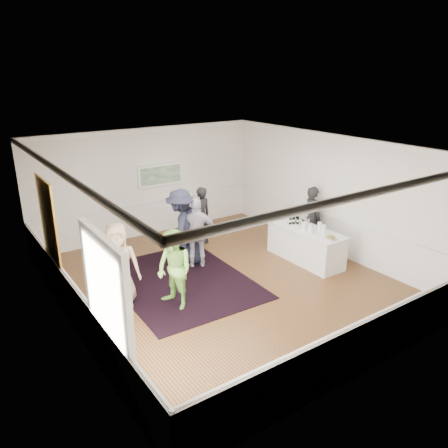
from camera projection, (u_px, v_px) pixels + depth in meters
floor at (224, 282)px, 10.31m from camera, size 8.00×8.00×0.00m
ceiling at (224, 147)px, 9.24m from camera, size 7.00×8.00×0.02m
wall_left at (65, 253)px, 7.91m from camera, size 0.02×8.00×3.20m
wall_right at (332, 194)px, 11.64m from camera, size 0.02×8.00×3.20m
wall_back at (148, 182)px, 12.88m from camera, size 7.00×0.02×3.20m
wall_front at (372, 288)px, 6.67m from camera, size 7.00×0.02×3.20m
wainscoting at (224, 263)px, 10.15m from camera, size 7.00×8.00×1.00m
mirror at (49, 223)px, 8.88m from camera, size 0.05×1.25×1.85m
doorway at (107, 306)px, 6.53m from camera, size 0.10×1.78×2.56m
landscape_painting at (160, 175)px, 12.99m from camera, size 1.44×0.06×0.66m
area_rug at (181, 281)px, 10.35m from camera, size 3.01×3.89×0.02m
serving_table at (305, 244)px, 11.36m from camera, size 0.83×2.19×0.89m
bartender at (312, 218)px, 12.01m from camera, size 0.55×0.72×1.78m
guest_tan at (118, 265)px, 9.05m from camera, size 1.02×0.80×1.83m
guest_green at (174, 270)px, 8.99m from camera, size 0.81×0.95×1.71m
guest_lilac at (197, 233)px, 10.88m from camera, size 1.14×0.88×1.80m
guest_dark_a at (181, 228)px, 10.88m from camera, size 1.45×1.43×2.00m
guest_dark_b at (201, 216)px, 12.31m from camera, size 0.63×0.44×1.69m
guest_navy at (192, 235)px, 11.11m from camera, size 0.88×0.84×1.52m
wine_bottles at (295, 218)px, 11.54m from camera, size 0.32×0.22×0.31m
juice_pitchers at (314, 227)px, 10.95m from camera, size 0.44×0.54×0.24m
ice_bucket at (305, 223)px, 11.30m from camera, size 0.26×0.26×0.25m
nut_bowl at (331, 238)px, 10.48m from camera, size 0.28×0.28×0.08m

